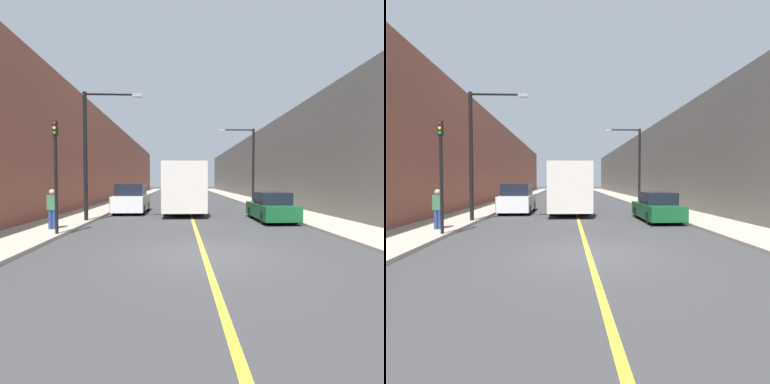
% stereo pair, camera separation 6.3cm
% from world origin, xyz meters
% --- Properties ---
extents(ground_plane, '(200.00, 200.00, 0.00)m').
position_xyz_m(ground_plane, '(0.00, 0.00, 0.00)').
color(ground_plane, '#38383A').
extents(sidewalk_left, '(2.80, 72.00, 0.13)m').
position_xyz_m(sidewalk_left, '(-6.64, 30.00, 0.06)').
color(sidewalk_left, '#A89E8C').
rests_on(sidewalk_left, ground).
extents(sidewalk_right, '(2.80, 72.00, 0.13)m').
position_xyz_m(sidewalk_right, '(6.64, 30.00, 0.06)').
color(sidewalk_right, '#A89E8C').
rests_on(sidewalk_right, ground).
extents(building_row_left, '(4.00, 72.00, 8.71)m').
position_xyz_m(building_row_left, '(-10.04, 30.00, 4.35)').
color(building_row_left, brown).
rests_on(building_row_left, ground).
extents(building_row_right, '(4.00, 72.00, 7.76)m').
position_xyz_m(building_row_right, '(10.04, 30.00, 3.88)').
color(building_row_right, '#66605B').
rests_on(building_row_right, ground).
extents(road_center_line, '(0.16, 72.00, 0.01)m').
position_xyz_m(road_center_line, '(0.00, 30.00, 0.00)').
color(road_center_line, gold).
rests_on(road_center_line, ground).
extents(bus, '(2.59, 12.76, 3.28)m').
position_xyz_m(bus, '(-0.45, 14.21, 1.77)').
color(bus, silver).
rests_on(bus, ground).
extents(parked_suv_left, '(2.00, 4.52, 1.95)m').
position_xyz_m(parked_suv_left, '(-3.95, 11.66, 0.90)').
color(parked_suv_left, silver).
rests_on(parked_suv_left, ground).
extents(car_right_near, '(1.78, 4.26, 1.55)m').
position_xyz_m(car_right_near, '(4.23, 7.21, 0.70)').
color(car_right_near, '#145128').
rests_on(car_right_near, ground).
extents(street_lamp_left, '(3.03, 0.24, 6.56)m').
position_xyz_m(street_lamp_left, '(-5.22, 6.93, 3.98)').
color(street_lamp_left, black).
rests_on(street_lamp_left, sidewalk_left).
extents(street_lamp_right, '(3.03, 0.24, 6.43)m').
position_xyz_m(street_lamp_right, '(5.22, 16.52, 3.91)').
color(street_lamp_right, black).
rests_on(street_lamp_right, sidewalk_right).
extents(traffic_light, '(0.16, 0.18, 4.32)m').
position_xyz_m(traffic_light, '(-5.45, 2.97, 2.48)').
color(traffic_light, black).
rests_on(traffic_light, sidewalk_left).
extents(pedestrian, '(0.37, 0.24, 1.68)m').
position_xyz_m(pedestrian, '(-6.07, 4.09, 1.00)').
color(pedestrian, navy).
rests_on(pedestrian, sidewalk_left).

